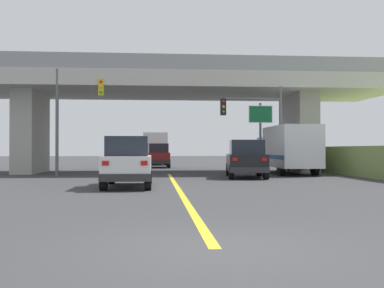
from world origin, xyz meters
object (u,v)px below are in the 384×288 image
box_truck (288,149)px  sedan_oncoming (159,156)px  suv_crossing (246,159)px  semi_truck_distant (155,148)px  highway_sign (261,122)px  traffic_signal_farside (72,108)px  suv_lead (128,162)px  traffic_signal_nearside (259,119)px

box_truck → sedan_oncoming: 13.64m
suv_crossing → semi_truck_distant: 23.21m
highway_sign → sedan_oncoming: bearing=117.6°
semi_truck_distant → traffic_signal_farside: bearing=-103.4°
suv_lead → box_truck: (9.35, 9.50, 0.55)m
suv_crossing → traffic_signal_nearside: traffic_signal_nearside is taller
traffic_signal_nearside → semi_truck_distant: size_ratio=0.71×
suv_crossing → box_truck: box_truck is taller
suv_crossing → highway_sign: highway_sign is taller
semi_truck_distant → suv_lead: bearing=-92.4°
sedan_oncoming → highway_sign: (6.07, -11.60, 2.16)m
box_truck → traffic_signal_nearside: bearing=-142.6°
traffic_signal_nearside → traffic_signal_farside: size_ratio=0.85×
semi_truck_distant → box_truck: bearing=-66.8°
suv_crossing → traffic_signal_farside: traffic_signal_farside is taller
sedan_oncoming → suv_crossing: bearing=-72.9°
suv_lead → suv_crossing: 8.34m
sedan_oncoming → traffic_signal_nearside: bearing=-65.9°
suv_lead → box_truck: 13.34m
traffic_signal_farside → box_truck: bearing=5.6°
suv_crossing → sedan_oncoming: 15.48m
suv_crossing → box_truck: bearing=54.2°
suv_crossing → semi_truck_distant: (-4.80, 22.70, 0.64)m
sedan_oncoming → traffic_signal_nearside: (5.72, -12.78, 2.30)m
suv_lead → suv_crossing: same height
suv_lead → suv_crossing: (5.99, 5.81, 0.00)m
suv_lead → traffic_signal_nearside: 10.85m
traffic_signal_farside → semi_truck_distant: size_ratio=0.84×
suv_lead → suv_crossing: bearing=44.2°
suv_lead → traffic_signal_farside: traffic_signal_farside is taller
suv_lead → sedan_oncoming: size_ratio=1.02×
highway_sign → semi_truck_distant: 20.56m
box_truck → sedan_oncoming: box_truck is taller
traffic_signal_nearside → traffic_signal_farside: (-10.81, 0.41, 0.61)m
suv_lead → sedan_oncoming: bearing=86.0°
highway_sign → semi_truck_distant: size_ratio=0.59×
box_truck → highway_sign: highway_sign is taller
sedan_oncoming → traffic_signal_nearside: size_ratio=0.85×
suv_lead → semi_truck_distant: size_ratio=0.61×
traffic_signal_farside → semi_truck_distant: (4.84, 20.27, -2.27)m
sedan_oncoming → highway_sign: bearing=-62.4°
box_truck → semi_truck_distant: 20.69m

